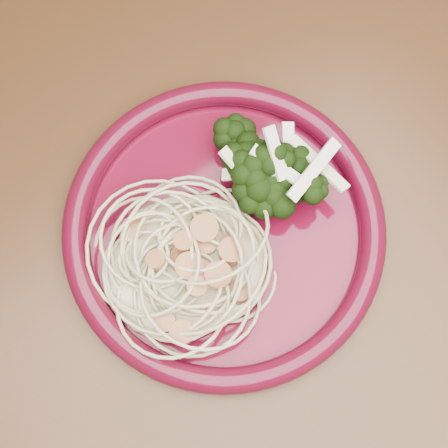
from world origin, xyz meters
name	(u,v)px	position (x,y,z in m)	size (l,w,h in m)	color
dining_table	(222,301)	(0.00, 0.00, 0.65)	(1.20, 0.80, 0.75)	#472814
dinner_plate	(224,228)	(0.02, 0.03, 0.76)	(0.30, 0.30, 0.02)	#500719
spaghetti_pile	(185,262)	(-0.02, 0.02, 0.77)	(0.13, 0.11, 0.03)	#C5BB88
scallop_cluster	(182,252)	(-0.02, 0.02, 0.80)	(0.11, 0.11, 0.04)	#B4723D
broccoli_pile	(270,176)	(0.07, 0.04, 0.78)	(0.07, 0.12, 0.04)	black
onion_garnish	(273,162)	(0.07, 0.04, 0.80)	(0.05, 0.08, 0.05)	#EAE8C5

